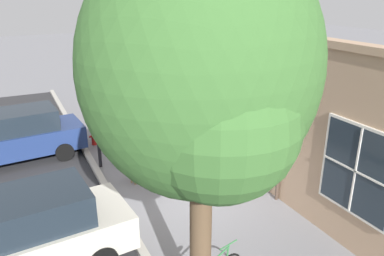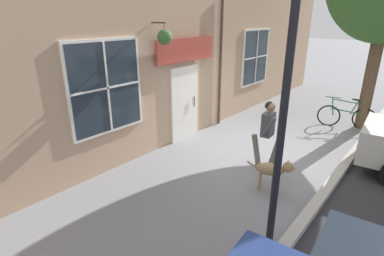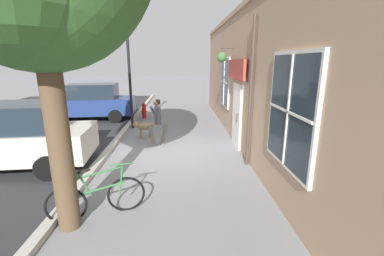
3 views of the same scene
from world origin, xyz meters
name	(u,v)px [view 1 (image 1 of 3)]	position (x,y,z in m)	size (l,w,h in m)	color
ground_plane	(191,199)	(0.00, 0.00, 0.00)	(90.00, 90.00, 0.00)	gray
storefront_facade	(265,111)	(-2.34, -0.01, 2.26)	(0.95, 18.00, 4.50)	tan
pedestrian_walking	(165,162)	(0.48, -0.72, 0.95)	(0.69, 0.55, 1.60)	#6B665B
dog_on_leash	(135,169)	(1.08, -1.61, 0.46)	(0.93, 0.48, 0.70)	#997A51
street_tree_by_curb	(205,81)	(1.66, 3.79, 4.35)	(3.41, 3.18, 6.37)	brown
parked_car_nearest_curb	(18,136)	(4.09, -4.95, 0.88)	(4.43, 2.19, 1.75)	navy
parked_car_mid_block	(26,235)	(4.24, 1.04, 0.88)	(4.43, 2.19, 1.75)	beige
street_lamp	(93,80)	(1.78, -3.17, 2.91)	(0.32, 0.32, 4.40)	black
fire_hydrant	(94,135)	(1.54, -5.15, 0.40)	(0.34, 0.20, 0.77)	red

